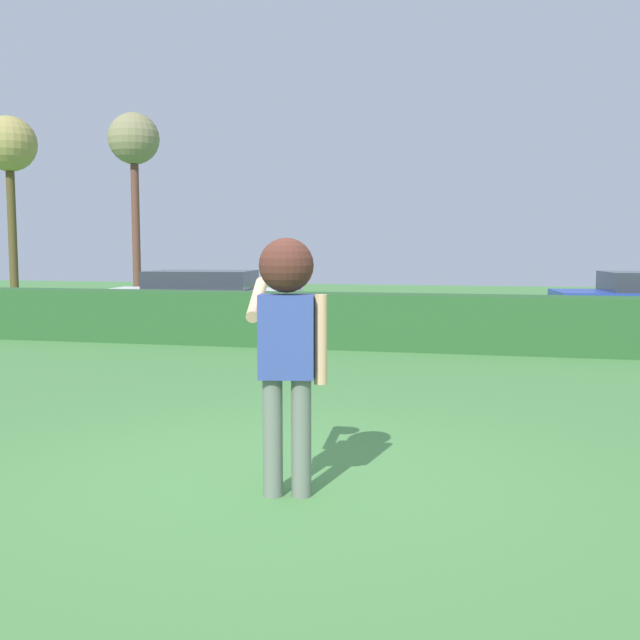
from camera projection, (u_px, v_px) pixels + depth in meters
The scene contains 7 objects.
ground_plane at pixel (277, 483), 5.53m from camera, with size 60.00×60.00×0.00m, color #488041.
person at pixel (287, 328), 5.13m from camera, with size 0.66×0.73×1.81m.
frisbee at pixel (284, 310), 5.77m from camera, with size 0.25×0.25×0.06m.
hedge_row at pixel (403, 322), 12.82m from camera, with size 20.72×0.90×0.94m, color #285629.
parked_car_white at pixel (202, 297), 16.16m from camera, with size 4.36×2.16×1.25m.
bare_elm_tree at pixel (9, 149), 23.77m from camera, with size 1.75×1.75×5.93m.
willow_tree at pixel (134, 145), 23.23m from camera, with size 1.59×1.59×5.94m.
Camera 1 is at (1.56, -5.17, 1.74)m, focal length 41.82 mm.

